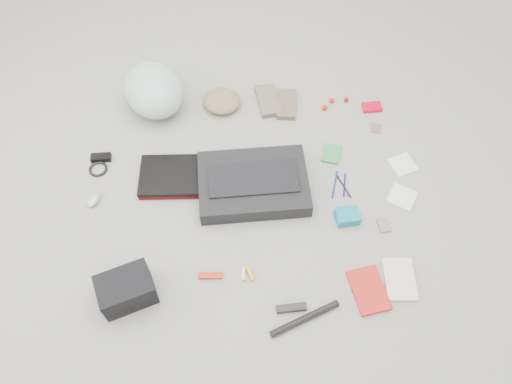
{
  "coord_description": "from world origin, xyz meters",
  "views": [
    {
      "loc": [
        -0.05,
        -1.23,
        1.97
      ],
      "look_at": [
        0.0,
        0.0,
        0.05
      ],
      "focal_mm": 35.0,
      "sensor_mm": 36.0,
      "label": 1
    }
  ],
  "objects_px": {
    "laptop": "(173,175)",
    "book_red": "(369,290)",
    "messenger_bag": "(253,184)",
    "bike_helmet": "(154,90)",
    "camera_bag": "(126,290)",
    "accordion_wallet": "(347,216)"
  },
  "relations": [
    {
      "from": "camera_bag",
      "to": "book_red",
      "type": "height_order",
      "value": "camera_bag"
    },
    {
      "from": "laptop",
      "to": "book_red",
      "type": "distance_m",
      "value": 1.03
    },
    {
      "from": "laptop",
      "to": "bike_helmet",
      "type": "relative_size",
      "value": 0.86
    },
    {
      "from": "bike_helmet",
      "to": "book_red",
      "type": "relative_size",
      "value": 1.85
    },
    {
      "from": "laptop",
      "to": "accordion_wallet",
      "type": "relative_size",
      "value": 3.1
    },
    {
      "from": "messenger_bag",
      "to": "book_red",
      "type": "distance_m",
      "value": 0.7
    },
    {
      "from": "laptop",
      "to": "bike_helmet",
      "type": "xyz_separation_m",
      "value": [
        -0.11,
        0.48,
        0.08
      ]
    },
    {
      "from": "messenger_bag",
      "to": "bike_helmet",
      "type": "distance_m",
      "value": 0.74
    },
    {
      "from": "bike_helmet",
      "to": "messenger_bag",
      "type": "bearing_deg",
      "value": -72.3
    },
    {
      "from": "messenger_bag",
      "to": "book_red",
      "type": "height_order",
      "value": "messenger_bag"
    },
    {
      "from": "laptop",
      "to": "messenger_bag",
      "type": "bearing_deg",
      "value": -9.63
    },
    {
      "from": "messenger_bag",
      "to": "camera_bag",
      "type": "height_order",
      "value": "camera_bag"
    },
    {
      "from": "camera_bag",
      "to": "laptop",
      "type": "bearing_deg",
      "value": 54.62
    },
    {
      "from": "camera_bag",
      "to": "accordion_wallet",
      "type": "height_order",
      "value": "camera_bag"
    },
    {
      "from": "messenger_bag",
      "to": "accordion_wallet",
      "type": "xyz_separation_m",
      "value": [
        0.41,
        -0.18,
        -0.02
      ]
    },
    {
      "from": "accordion_wallet",
      "to": "bike_helmet",
      "type": "bearing_deg",
      "value": 134.96
    },
    {
      "from": "book_red",
      "to": "accordion_wallet",
      "type": "distance_m",
      "value": 0.35
    },
    {
      "from": "bike_helmet",
      "to": "camera_bag",
      "type": "height_order",
      "value": "bike_helmet"
    },
    {
      "from": "book_red",
      "to": "accordion_wallet",
      "type": "bearing_deg",
      "value": 85.68
    },
    {
      "from": "laptop",
      "to": "camera_bag",
      "type": "distance_m",
      "value": 0.6
    },
    {
      "from": "bike_helmet",
      "to": "book_red",
      "type": "xyz_separation_m",
      "value": [
        0.94,
        -1.08,
        -0.1
      ]
    },
    {
      "from": "laptop",
      "to": "bike_helmet",
      "type": "bearing_deg",
      "value": 104.31
    }
  ]
}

